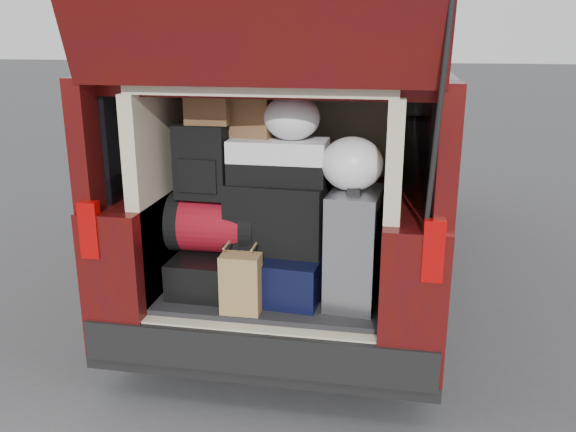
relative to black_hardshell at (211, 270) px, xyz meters
name	(u,v)px	position (x,y,z in m)	size (l,w,h in m)	color
ground	(269,385)	(0.37, -0.12, -0.66)	(80.00, 80.00, 0.00)	#3B3B3D
minivan	(315,168)	(0.37, 1.73, 0.26)	(1.90, 5.35, 2.77)	black
load_floor	(278,322)	(0.37, 0.15, -0.38)	(1.24, 1.05, 0.55)	black
black_hardshell	(211,270)	(0.00, 0.00, 0.00)	(0.38, 0.53, 0.21)	black
navy_hardshell	(285,271)	(0.44, 0.02, 0.02)	(0.46, 0.57, 0.25)	black
silver_roller	(354,247)	(0.84, -0.04, 0.21)	(0.26, 0.42, 0.63)	white
kraft_bag	(241,284)	(0.26, -0.30, 0.06)	(0.21, 0.13, 0.32)	olive
red_duffel	(215,223)	(0.02, 0.05, 0.27)	(0.51, 0.33, 0.33)	maroon
black_soft_case	(277,216)	(0.39, 0.05, 0.34)	(0.55, 0.33, 0.39)	black
backpack	(202,162)	(-0.03, 0.00, 0.65)	(0.29, 0.18, 0.41)	black
twotone_duffel	(279,161)	(0.40, 0.05, 0.66)	(0.53, 0.28, 0.24)	white
grocery_sack_lower	(209,104)	(0.01, 0.05, 0.96)	(0.24, 0.20, 0.22)	brown
grocery_sack_upper	(254,116)	(0.24, 0.12, 0.89)	(0.23, 0.18, 0.23)	brown
plastic_bag_center	(292,118)	(0.47, 0.04, 0.90)	(0.30, 0.28, 0.24)	white
plastic_bag_right	(352,164)	(0.81, -0.03, 0.67)	(0.33, 0.31, 0.29)	white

